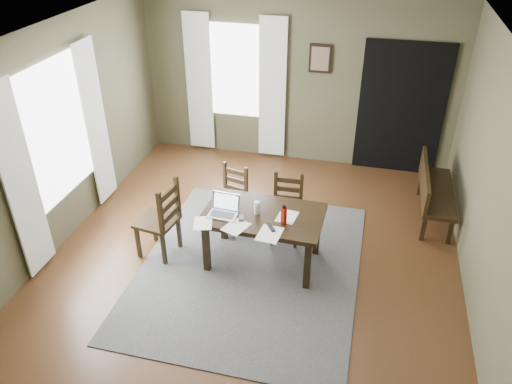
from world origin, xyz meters
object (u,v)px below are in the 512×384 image
(chair_back_left, at_px, (231,198))
(chair_back_right, at_px, (286,209))
(bench, at_px, (432,189))
(laptop, at_px, (224,209))
(dining_table, at_px, (263,220))
(chair_end, at_px, (161,220))
(water_bottle, at_px, (284,215))

(chair_back_left, bearing_deg, chair_back_right, 7.22)
(bench, bearing_deg, laptop, 123.17)
(dining_table, relative_size, chair_end, 1.38)
(chair_back_right, bearing_deg, dining_table, -109.32)
(dining_table, bearing_deg, chair_back_left, 133.22)
(chair_back_left, distance_m, chair_back_right, 0.78)
(chair_back_right, bearing_deg, chair_end, -155.46)
(chair_back_left, bearing_deg, dining_table, -33.95)
(bench, height_order, water_bottle, water_bottle)
(chair_back_left, bearing_deg, bench, 32.39)
(chair_back_left, relative_size, laptop, 2.48)
(chair_back_right, xyz_separation_m, bench, (1.85, 0.95, 0.02))
(chair_end, bearing_deg, bench, 125.67)
(chair_back_right, relative_size, laptop, 2.55)
(bench, height_order, laptop, laptop)
(chair_end, relative_size, laptop, 2.97)
(laptop, relative_size, water_bottle, 1.42)
(water_bottle, bearing_deg, bench, 43.35)
(chair_end, distance_m, chair_back_right, 1.60)
(chair_back_left, xyz_separation_m, laptop, (0.15, -0.76, 0.35))
(chair_back_right, xyz_separation_m, water_bottle, (0.09, -0.71, 0.39))
(laptop, distance_m, water_bottle, 0.72)
(bench, bearing_deg, chair_end, 116.90)
(dining_table, xyz_separation_m, chair_end, (-1.25, -0.14, -0.12))
(chair_back_left, xyz_separation_m, water_bottle, (0.86, -0.80, 0.40))
(laptop, bearing_deg, dining_table, 15.85)
(chair_end, height_order, chair_back_left, chair_end)
(chair_back_left, relative_size, bench, 0.64)
(chair_end, bearing_deg, chair_back_right, 125.27)
(chair_back_left, height_order, chair_back_right, chair_back_right)
(chair_back_left, xyz_separation_m, chair_back_right, (0.77, -0.10, 0.01))
(chair_end, relative_size, water_bottle, 4.20)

